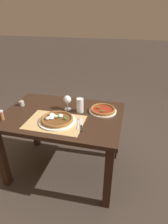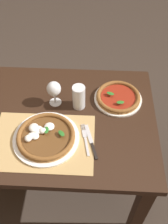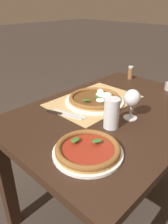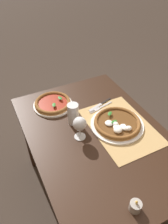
{
  "view_description": "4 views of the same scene",
  "coord_description": "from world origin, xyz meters",
  "px_view_note": "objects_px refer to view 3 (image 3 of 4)",
  "views": [
    {
      "loc": [
        0.61,
        -1.53,
        1.64
      ],
      "look_at": [
        0.24,
        -0.07,
        0.83
      ],
      "focal_mm": 30.0,
      "sensor_mm": 36.0,
      "label": 1
    },
    {
      "loc": [
        0.24,
        -0.91,
        1.86
      ],
      "look_at": [
        0.2,
        -0.0,
        0.8
      ],
      "focal_mm": 42.0,
      "sensor_mm": 36.0,
      "label": 2
    },
    {
      "loc": [
        0.89,
        0.62,
        1.28
      ],
      "look_at": [
        0.23,
        -0.02,
        0.8
      ],
      "focal_mm": 35.0,
      "sensor_mm": 36.0,
      "label": 3
    },
    {
      "loc": [
        -0.81,
        0.49,
        1.73
      ],
      "look_at": [
        0.16,
        0.01,
        0.8
      ],
      "focal_mm": 35.0,
      "sensor_mm": 36.0,
      "label": 4
    }
  ],
  "objects_px": {
    "pizza_far": "(88,150)",
    "fork": "(70,113)",
    "knife": "(64,115)",
    "pepper_shaker": "(131,73)",
    "pizza_near": "(95,99)",
    "pint_glass": "(112,114)",
    "wine_glass": "(132,99)"
  },
  "relations": [
    {
      "from": "pizza_far",
      "to": "fork",
      "type": "bearing_deg",
      "value": -120.95
    },
    {
      "from": "knife",
      "to": "pepper_shaker",
      "type": "relative_size",
      "value": 2.17
    },
    {
      "from": "pizza_near",
      "to": "pizza_far",
      "type": "distance_m",
      "value": 0.48
    },
    {
      "from": "pizza_near",
      "to": "pint_glass",
      "type": "relative_size",
      "value": 2.36
    },
    {
      "from": "wine_glass",
      "to": "pizza_far",
      "type": "bearing_deg",
      "value": 6.67
    },
    {
      "from": "fork",
      "to": "pizza_far",
      "type": "bearing_deg",
      "value": 59.05
    },
    {
      "from": "wine_glass",
      "to": "pint_glass",
      "type": "relative_size",
      "value": 1.07
    },
    {
      "from": "pizza_far",
      "to": "pepper_shaker",
      "type": "distance_m",
      "value": 0.98
    },
    {
      "from": "wine_glass",
      "to": "pint_glass",
      "type": "distance_m",
      "value": 0.14
    },
    {
      "from": "wine_glass",
      "to": "fork",
      "type": "relative_size",
      "value": 0.78
    },
    {
      "from": "pint_glass",
      "to": "pepper_shaker",
      "type": "relative_size",
      "value": 1.49
    },
    {
      "from": "pint_glass",
      "to": "pepper_shaker",
      "type": "bearing_deg",
      "value": -153.55
    },
    {
      "from": "wine_glass",
      "to": "pepper_shaker",
      "type": "relative_size",
      "value": 1.6
    },
    {
      "from": "pepper_shaker",
      "to": "wine_glass",
      "type": "bearing_deg",
      "value": 33.47
    },
    {
      "from": "pizza_far",
      "to": "fork",
      "type": "relative_size",
      "value": 1.39
    },
    {
      "from": "pepper_shaker",
      "to": "pint_glass",
      "type": "bearing_deg",
      "value": 26.45
    },
    {
      "from": "wine_glass",
      "to": "knife",
      "type": "height_order",
      "value": "wine_glass"
    },
    {
      "from": "pizza_near",
      "to": "pizza_far",
      "type": "relative_size",
      "value": 1.23
    },
    {
      "from": "pint_glass",
      "to": "knife",
      "type": "xyz_separation_m",
      "value": [
        0.08,
        -0.24,
        -0.06
      ]
    },
    {
      "from": "knife",
      "to": "pint_glass",
      "type": "bearing_deg",
      "value": 107.51
    },
    {
      "from": "wine_glass",
      "to": "pepper_shaker",
      "type": "distance_m",
      "value": 0.64
    },
    {
      "from": "fork",
      "to": "pepper_shaker",
      "type": "xyz_separation_m",
      "value": [
        -0.72,
        -0.1,
        0.04
      ]
    },
    {
      "from": "pizza_near",
      "to": "knife",
      "type": "relative_size",
      "value": 1.63
    },
    {
      "from": "fork",
      "to": "knife",
      "type": "xyz_separation_m",
      "value": [
        0.03,
        -0.01,
        0.0
      ]
    },
    {
      "from": "pepper_shaker",
      "to": "fork",
      "type": "bearing_deg",
      "value": 7.85
    },
    {
      "from": "pizza_far",
      "to": "fork",
      "type": "distance_m",
      "value": 0.34
    },
    {
      "from": "pizza_far",
      "to": "knife",
      "type": "height_order",
      "value": "pizza_far"
    },
    {
      "from": "wine_glass",
      "to": "fork",
      "type": "xyz_separation_m",
      "value": [
        0.19,
        -0.25,
        -0.1
      ]
    },
    {
      "from": "pizza_near",
      "to": "fork",
      "type": "bearing_deg",
      "value": 1.05
    },
    {
      "from": "wine_glass",
      "to": "knife",
      "type": "relative_size",
      "value": 0.74
    },
    {
      "from": "pizza_near",
      "to": "wine_glass",
      "type": "relative_size",
      "value": 2.21
    },
    {
      "from": "pint_glass",
      "to": "pepper_shaker",
      "type": "distance_m",
      "value": 0.75
    }
  ]
}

